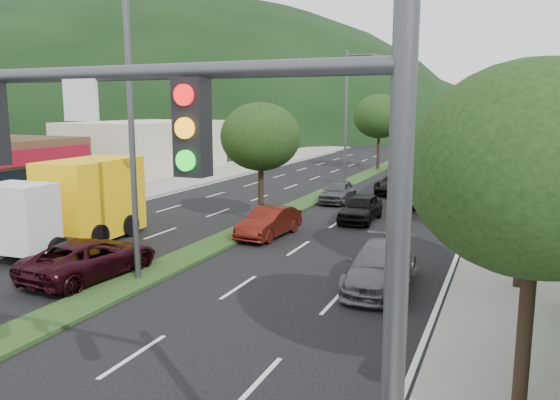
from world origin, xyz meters
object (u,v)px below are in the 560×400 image
at_px(traffic_signal, 251,227).
at_px(tree_r_c, 524,133).
at_px(tree_r_a, 538,169).
at_px(streetlight_near, 136,117).
at_px(tree_med_near, 261,137).
at_px(car_queue_a, 361,208).
at_px(car_queue_d, 397,183).
at_px(streetlight_mid, 349,111).
at_px(suv_maroon, 91,258).
at_px(box_truck, 78,205).
at_px(car_queue_b, 381,266).
at_px(tree_r_e, 520,120).
at_px(tree_r_b, 529,135).
at_px(tree_r_d, 522,119).
at_px(motorhome, 440,168).
at_px(car_queue_e, 338,192).
at_px(car_queue_c, 269,222).
at_px(tree_med_far, 379,116).

relative_size(traffic_signal, tree_r_c, 1.08).
relative_size(tree_r_a, streetlight_near, 0.66).
distance_m(tree_med_near, car_queue_a, 6.41).
bearing_deg(car_queue_d, streetlight_mid, 152.46).
distance_m(suv_maroon, car_queue_a, 14.41).
bearing_deg(tree_r_a, suv_maroon, 165.09).
relative_size(tree_med_near, box_truck, 0.81).
bearing_deg(suv_maroon, car_queue_b, -157.59).
relative_size(tree_r_e, box_truck, 0.90).
distance_m(traffic_signal, tree_r_b, 13.87).
bearing_deg(car_queue_b, tree_r_d, 73.72).
bearing_deg(tree_r_e, streetlight_mid, -149.31).
bearing_deg(tree_med_near, tree_r_d, 45.00).
bearing_deg(motorhome, tree_r_d, 10.79).
relative_size(traffic_signal, car_queue_e, 1.74).
height_order(tree_r_a, tree_r_e, tree_r_e).
height_order(traffic_signal, tree_med_near, traffic_signal).
bearing_deg(car_queue_c, tree_med_near, 126.75).
bearing_deg(tree_r_d, car_queue_b, -102.23).
bearing_deg(tree_med_near, tree_med_far, 90.00).
xyz_separation_m(tree_med_near, car_queue_d, (4.44, 12.65, -3.72)).
height_order(tree_r_e, car_queue_d, tree_r_e).
height_order(tree_r_b, suv_maroon, tree_r_b).
xyz_separation_m(streetlight_near, suv_maroon, (-1.93, -0.35, -4.88)).
relative_size(suv_maroon, car_queue_d, 0.99).
xyz_separation_m(tree_r_a, suv_maroon, (-13.72, 3.65, -4.12)).
bearing_deg(traffic_signal, car_queue_a, 101.55).
distance_m(tree_r_d, box_truck, 25.94).
bearing_deg(car_queue_c, car_queue_e, 92.93).
bearing_deg(motorhome, suv_maroon, -115.72).
height_order(streetlight_mid, box_truck, streetlight_mid).
bearing_deg(car_queue_e, car_queue_a, -62.31).
distance_m(tree_r_b, box_truck, 17.95).
bearing_deg(box_truck, tree_r_a, 154.45).
relative_size(tree_med_far, motorhome, 0.67).
relative_size(tree_r_b, tree_r_c, 1.07).
relative_size(tree_med_near, streetlight_mid, 0.60).
bearing_deg(tree_r_b, tree_med_near, 153.43).
xyz_separation_m(tree_r_d, car_queue_a, (-7.50, -9.35, -4.48)).
bearing_deg(tree_r_a, car_queue_e, 115.40).
relative_size(tree_r_a, car_queue_d, 1.30).
distance_m(tree_med_far, car_queue_c, 28.72).
bearing_deg(tree_r_e, car_queue_c, -113.33).
bearing_deg(tree_r_b, car_queue_d, 112.07).
height_order(suv_maroon, car_queue_c, suv_maroon).
distance_m(car_queue_c, car_queue_e, 10.00).
bearing_deg(car_queue_e, tree_med_far, 94.01).
bearing_deg(tree_r_e, tree_r_d, -90.00).
distance_m(tree_r_d, car_queue_c, 18.34).
xyz_separation_m(car_queue_b, car_queue_e, (-6.09, 15.00, -0.03)).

